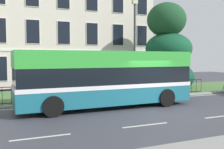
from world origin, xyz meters
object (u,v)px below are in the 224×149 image
object	(u,v)px
evergreen_tree	(166,56)
litter_bin	(75,89)
street_lamp_post	(135,40)
single_decker_bus	(106,78)
georgian_townhouse	(67,24)

from	to	relation	value
evergreen_tree	litter_bin	bearing A→B (deg)	-160.25
evergreen_tree	street_lamp_post	size ratio (longest dim) A/B	1.18
single_decker_bus	street_lamp_post	xyz separation A→B (m)	(3.37, 3.09, 2.32)
georgian_townhouse	evergreen_tree	bearing A→B (deg)	-48.93
evergreen_tree	street_lamp_post	distance (m)	5.51
street_lamp_post	litter_bin	distance (m)	5.38
georgian_townhouse	litter_bin	size ratio (longest dim) A/B	12.77
georgian_townhouse	street_lamp_post	bearing A→B (deg)	-78.37
street_lamp_post	georgian_townhouse	bearing A→B (deg)	101.63
single_decker_bus	litter_bin	size ratio (longest dim) A/B	7.64
litter_bin	street_lamp_post	bearing A→B (deg)	4.58
single_decker_bus	litter_bin	xyz separation A→B (m)	(-0.97, 2.74, -0.84)
georgian_townhouse	litter_bin	xyz separation A→B (m)	(-2.16, -10.96, -5.37)
single_decker_bus	litter_bin	bearing A→B (deg)	108.27
litter_bin	evergreen_tree	bearing A→B (deg)	19.75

